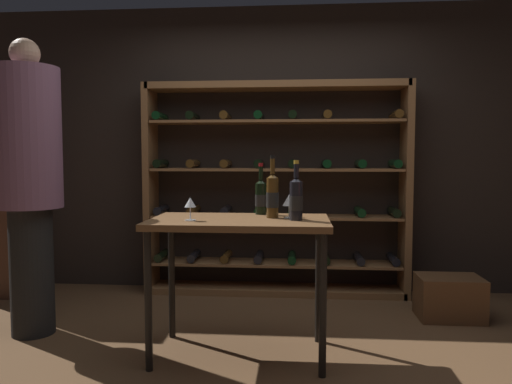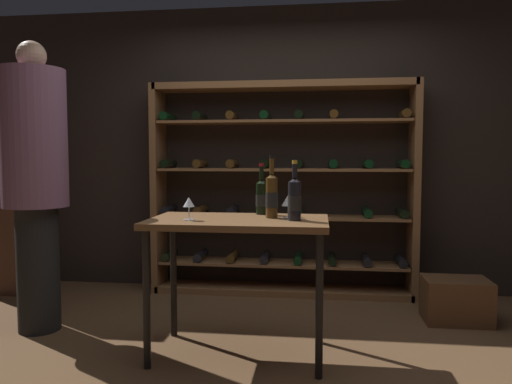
{
  "view_description": "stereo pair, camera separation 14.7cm",
  "coord_description": "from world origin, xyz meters",
  "px_view_note": "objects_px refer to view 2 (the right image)",
  "views": [
    {
      "loc": [
        0.17,
        -2.96,
        1.26
      ],
      "look_at": [
        -0.09,
        0.21,
        1.03
      ],
      "focal_mm": 34.28,
      "sensor_mm": 36.0,
      "label": 1
    },
    {
      "loc": [
        0.32,
        -2.94,
        1.26
      ],
      "look_at": [
        -0.09,
        0.21,
        1.03
      ],
      "focal_mm": 34.28,
      "sensor_mm": 36.0,
      "label": 2
    }
  ],
  "objects_px": {
    "wine_crate": "(456,300)",
    "wine_bottle_green_slim": "(295,199)",
    "tasting_table": "(238,235)",
    "person_guest_plum_blouse": "(35,172)",
    "display_cabinet": "(14,191)",
    "wine_glass_stemmed_left": "(189,203)",
    "wine_rack": "(281,190)",
    "wine_bottle_black_capsule": "(272,195)",
    "wine_bottle_gold_foil": "(261,196)",
    "wine_glass_stemmed_center": "(288,201)"
  },
  "relations": [
    {
      "from": "wine_crate",
      "to": "wine_bottle_gold_foil",
      "type": "bearing_deg",
      "value": -158.07
    },
    {
      "from": "wine_crate",
      "to": "wine_glass_stemmed_center",
      "type": "xyz_separation_m",
      "value": [
        -1.24,
        -0.78,
        0.82
      ]
    },
    {
      "from": "tasting_table",
      "to": "person_guest_plum_blouse",
      "type": "bearing_deg",
      "value": 170.27
    },
    {
      "from": "wine_rack",
      "to": "wine_glass_stemmed_center",
      "type": "height_order",
      "value": "wine_rack"
    },
    {
      "from": "display_cabinet",
      "to": "wine_glass_stemmed_left",
      "type": "relative_size",
      "value": 13.28
    },
    {
      "from": "tasting_table",
      "to": "person_guest_plum_blouse",
      "type": "xyz_separation_m",
      "value": [
        -1.51,
        0.26,
        0.38
      ]
    },
    {
      "from": "tasting_table",
      "to": "wine_bottle_black_capsule",
      "type": "relative_size",
      "value": 2.8
    },
    {
      "from": "person_guest_plum_blouse",
      "to": "display_cabinet",
      "type": "height_order",
      "value": "person_guest_plum_blouse"
    },
    {
      "from": "wine_crate",
      "to": "wine_glass_stemmed_left",
      "type": "xyz_separation_m",
      "value": [
        -1.83,
        -0.94,
        0.81
      ]
    },
    {
      "from": "wine_crate",
      "to": "wine_bottle_green_slim",
      "type": "relative_size",
      "value": 1.31
    },
    {
      "from": "display_cabinet",
      "to": "wine_glass_stemmed_center",
      "type": "distance_m",
      "value": 2.86
    },
    {
      "from": "wine_rack",
      "to": "wine_crate",
      "type": "bearing_deg",
      "value": -23.71
    },
    {
      "from": "wine_glass_stemmed_center",
      "to": "wine_bottle_black_capsule",
      "type": "bearing_deg",
      "value": 170.6
    },
    {
      "from": "display_cabinet",
      "to": "wine_bottle_black_capsule",
      "type": "distance_m",
      "value": 2.76
    },
    {
      "from": "display_cabinet",
      "to": "person_guest_plum_blouse",
      "type": "bearing_deg",
      "value": -49.71
    },
    {
      "from": "display_cabinet",
      "to": "wine_crate",
      "type": "bearing_deg",
      "value": -5.55
    },
    {
      "from": "wine_bottle_gold_foil",
      "to": "display_cabinet",
      "type": "bearing_deg",
      "value": 158.63
    },
    {
      "from": "display_cabinet",
      "to": "wine_glass_stemmed_center",
      "type": "bearing_deg",
      "value": -23.74
    },
    {
      "from": "tasting_table",
      "to": "wine_bottle_green_slim",
      "type": "bearing_deg",
      "value": -6.26
    },
    {
      "from": "person_guest_plum_blouse",
      "to": "wine_glass_stemmed_center",
      "type": "height_order",
      "value": "person_guest_plum_blouse"
    },
    {
      "from": "wine_rack",
      "to": "wine_bottle_green_slim",
      "type": "bearing_deg",
      "value": -82.5
    },
    {
      "from": "tasting_table",
      "to": "person_guest_plum_blouse",
      "type": "distance_m",
      "value": 1.58
    },
    {
      "from": "wine_crate",
      "to": "tasting_table",
      "type": "bearing_deg",
      "value": -151.76
    },
    {
      "from": "wine_bottle_gold_foil",
      "to": "wine_glass_stemmed_left",
      "type": "distance_m",
      "value": 0.54
    },
    {
      "from": "wine_rack",
      "to": "wine_glass_stemmed_center",
      "type": "bearing_deg",
      "value": -83.77
    },
    {
      "from": "wine_rack",
      "to": "wine_bottle_black_capsule",
      "type": "distance_m",
      "value": 1.37
    },
    {
      "from": "wine_rack",
      "to": "wine_bottle_black_capsule",
      "type": "relative_size",
      "value": 6.02
    },
    {
      "from": "wine_rack",
      "to": "tasting_table",
      "type": "relative_size",
      "value": 2.15
    },
    {
      "from": "wine_crate",
      "to": "wine_bottle_black_capsule",
      "type": "relative_size",
      "value": 1.21
    },
    {
      "from": "display_cabinet",
      "to": "wine_bottle_gold_foil",
      "type": "distance_m",
      "value": 2.61
    },
    {
      "from": "tasting_table",
      "to": "wine_bottle_green_slim",
      "type": "distance_m",
      "value": 0.42
    },
    {
      "from": "wine_rack",
      "to": "wine_bottle_black_capsule",
      "type": "bearing_deg",
      "value": -88.1
    },
    {
      "from": "tasting_table",
      "to": "wine_bottle_black_capsule",
      "type": "bearing_deg",
      "value": 18.89
    },
    {
      "from": "tasting_table",
      "to": "person_guest_plum_blouse",
      "type": "height_order",
      "value": "person_guest_plum_blouse"
    },
    {
      "from": "wine_bottle_gold_foil",
      "to": "wine_bottle_green_slim",
      "type": "bearing_deg",
      "value": -51.12
    },
    {
      "from": "tasting_table",
      "to": "wine_bottle_black_capsule",
      "type": "distance_m",
      "value": 0.32
    },
    {
      "from": "tasting_table",
      "to": "wine_crate",
      "type": "bearing_deg",
      "value": 28.24
    },
    {
      "from": "wine_rack",
      "to": "wine_glass_stemmed_center",
      "type": "xyz_separation_m",
      "value": [
        0.15,
        -1.39,
        0.03
      ]
    },
    {
      "from": "wine_rack",
      "to": "wine_glass_stemmed_center",
      "type": "relative_size",
      "value": 15.72
    },
    {
      "from": "wine_bottle_green_slim",
      "to": "wine_bottle_black_capsule",
      "type": "bearing_deg",
      "value": 144.08
    },
    {
      "from": "wine_crate",
      "to": "wine_bottle_green_slim",
      "type": "height_order",
      "value": "wine_bottle_green_slim"
    },
    {
      "from": "display_cabinet",
      "to": "wine_bottle_green_slim",
      "type": "relative_size",
      "value": 5.14
    },
    {
      "from": "wine_bottle_black_capsule",
      "to": "wine_glass_stemmed_left",
      "type": "height_order",
      "value": "wine_bottle_black_capsule"
    },
    {
      "from": "tasting_table",
      "to": "wine_bottle_gold_foil",
      "type": "bearing_deg",
      "value": 65.57
    },
    {
      "from": "display_cabinet",
      "to": "wine_bottle_gold_foil",
      "type": "relative_size",
      "value": 5.45
    },
    {
      "from": "wine_bottle_black_capsule",
      "to": "wine_rack",
      "type": "bearing_deg",
      "value": 91.9
    },
    {
      "from": "wine_glass_stemmed_left",
      "to": "wine_bottle_gold_foil",
      "type": "bearing_deg",
      "value": 42.17
    },
    {
      "from": "person_guest_plum_blouse",
      "to": "wine_bottle_gold_foil",
      "type": "height_order",
      "value": "person_guest_plum_blouse"
    },
    {
      "from": "person_guest_plum_blouse",
      "to": "wine_glass_stemmed_left",
      "type": "relative_size",
      "value": 14.64
    },
    {
      "from": "wine_rack",
      "to": "tasting_table",
      "type": "distance_m",
      "value": 1.46
    }
  ]
}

